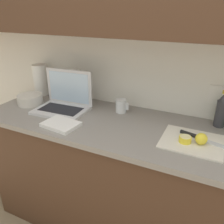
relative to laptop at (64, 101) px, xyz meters
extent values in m
cube|color=white|center=(0.77, 0.31, 0.34)|extent=(5.20, 0.06, 2.60)
cube|color=white|center=(-0.07, 0.27, 0.11)|extent=(0.09, 0.01, 0.12)
cube|color=white|center=(0.99, 0.27, 0.11)|extent=(0.09, 0.01, 0.12)
cube|color=#472D1E|center=(0.77, -0.04, -0.53)|extent=(2.47, 0.60, 0.86)
cube|color=gray|center=(0.77, -0.04, -0.08)|extent=(2.55, 0.64, 0.03)
cube|color=silver|center=(0.00, -0.05, -0.06)|extent=(0.38, 0.29, 0.02)
cube|color=black|center=(0.00, -0.05, -0.04)|extent=(0.31, 0.17, 0.00)
cube|color=silver|center=(0.00, 0.08, 0.08)|extent=(0.38, 0.03, 0.27)
cube|color=silver|center=(0.00, 0.07, 0.08)|extent=(0.33, 0.02, 0.22)
cube|color=silver|center=(0.92, -0.08, -0.06)|extent=(0.33, 0.29, 0.01)
cube|color=silver|center=(1.04, -0.06, -0.06)|extent=(0.18, 0.08, 0.00)
cylinder|color=black|center=(0.90, -0.03, -0.05)|extent=(0.11, 0.05, 0.02)
cylinder|color=yellow|center=(0.89, -0.11, -0.04)|extent=(0.07, 0.07, 0.03)
cylinder|color=#F4EAA3|center=(0.89, -0.11, -0.02)|extent=(0.06, 0.06, 0.00)
sphere|color=yellow|center=(0.97, -0.09, -0.03)|extent=(0.06, 0.06, 0.06)
cylinder|color=#333338|center=(1.04, 0.20, 0.02)|extent=(0.07, 0.07, 0.17)
cone|color=#333338|center=(1.04, 0.20, 0.13)|extent=(0.06, 0.06, 0.05)
cylinder|color=silver|center=(0.40, 0.13, -0.02)|extent=(0.08, 0.08, 0.09)
cube|color=silver|center=(0.44, 0.13, -0.01)|extent=(0.02, 0.01, 0.05)
cylinder|color=beige|center=(-0.31, -0.03, -0.03)|extent=(0.19, 0.19, 0.07)
cylinder|color=white|center=(-0.38, 0.19, 0.06)|extent=(0.12, 0.12, 0.26)
cube|color=white|center=(0.14, -0.24, -0.05)|extent=(0.24, 0.18, 0.02)
camera|label=1|loc=(1.01, -1.30, 0.63)|focal=38.00mm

